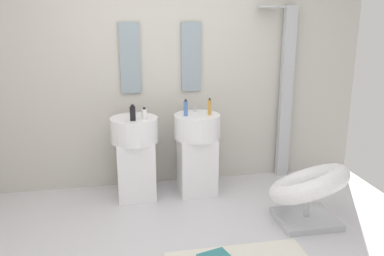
{
  "coord_description": "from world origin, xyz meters",
  "views": [
    {
      "loc": [
        -0.55,
        -3.01,
        1.98
      ],
      "look_at": [
        0.15,
        0.55,
        0.95
      ],
      "focal_mm": 38.58,
      "sensor_mm": 36.0,
      "label": 1
    }
  ],
  "objects": [
    {
      "name": "ground_plane",
      "position": [
        0.0,
        0.0,
        -0.02
      ],
      "size": [
        4.8,
        3.6,
        0.04
      ],
      "primitive_type": "cube",
      "color": "silver"
    },
    {
      "name": "rear_partition",
      "position": [
        0.0,
        1.65,
        1.3
      ],
      "size": [
        4.8,
        0.1,
        2.6
      ],
      "primitive_type": "cube",
      "color": "beige",
      "rests_on": "ground_plane"
    },
    {
      "name": "pedestal_sink_left",
      "position": [
        -0.34,
        1.24,
        0.5
      ],
      "size": [
        0.5,
        0.5,
        1.0
      ],
      "color": "white",
      "rests_on": "ground_plane"
    },
    {
      "name": "pedestal_sink_right",
      "position": [
        0.34,
        1.24,
        0.5
      ],
      "size": [
        0.5,
        0.5,
        1.0
      ],
      "color": "white",
      "rests_on": "ground_plane"
    },
    {
      "name": "vanity_mirror_left",
      "position": [
        -0.34,
        1.58,
        1.48
      ],
      "size": [
        0.22,
        0.03,
        0.77
      ],
      "primitive_type": "cube",
      "color": "#8C9EA8"
    },
    {
      "name": "vanity_mirror_right",
      "position": [
        0.34,
        1.58,
        1.48
      ],
      "size": [
        0.22,
        0.03,
        0.77
      ],
      "primitive_type": "cube",
      "color": "#8C9EA8"
    },
    {
      "name": "shower_column",
      "position": [
        1.47,
        1.53,
        1.08
      ],
      "size": [
        0.49,
        0.24,
        2.05
      ],
      "color": "#B7BABF",
      "rests_on": "ground_plane"
    },
    {
      "name": "lounge_chair",
      "position": [
        1.24,
        0.33,
        0.35
      ],
      "size": [
        1.1,
        1.1,
        0.65
      ],
      "color": "#B7BABF",
      "rests_on": "ground_plane"
    },
    {
      "name": "soap_bottle_white",
      "position": [
        -0.24,
        1.15,
        0.96
      ],
      "size": [
        0.06,
        0.06,
        0.13
      ],
      "color": "white",
      "rests_on": "pedestal_sink_left"
    },
    {
      "name": "soap_bottle_blue",
      "position": [
        0.21,
        1.21,
        0.98
      ],
      "size": [
        0.04,
        0.04,
        0.18
      ],
      "color": "#4C72B7",
      "rests_on": "pedestal_sink_right"
    },
    {
      "name": "soap_bottle_black",
      "position": [
        -0.36,
        1.12,
        0.98
      ],
      "size": [
        0.06,
        0.06,
        0.17
      ],
      "color": "black",
      "rests_on": "pedestal_sink_left"
    },
    {
      "name": "soap_bottle_amber",
      "position": [
        0.47,
        1.2,
        0.99
      ],
      "size": [
        0.04,
        0.04,
        0.19
      ],
      "color": "#C68C38",
      "rests_on": "pedestal_sink_right"
    }
  ]
}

